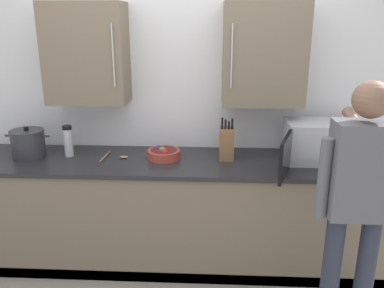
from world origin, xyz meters
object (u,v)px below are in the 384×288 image
Objects in this scene: wooden_spoon at (114,157)px; person_figure at (357,198)px; microwave_oven at (319,142)px; thermos_flask at (68,141)px; knife_block at (227,143)px; stock_pot at (28,143)px; fruit_bowl at (164,153)px.

person_figure is (1.61, -0.89, 0.09)m from wooden_spoon.
thermos_flask is at bearing 179.47° from microwave_oven.
knife_block reaches higher than stock_pot.
knife_block is at bearing 0.99° from stock_pot.
knife_block is 1.27m from thermos_flask.
person_figure is (-0.01, -0.90, -0.06)m from microwave_oven.
knife_block is 1.34× the size of thermos_flask.
wooden_spoon is at bearing -179.21° from fruit_bowl.
wooden_spoon is at bearing -179.72° from microwave_oven.
fruit_bowl reaches higher than wooden_spoon.
person_figure is (0.70, -0.91, -0.03)m from knife_block.
thermos_flask is at bearing 175.98° from wooden_spoon.
stock_pot is (-0.32, -0.03, -0.02)m from thermos_flask.
microwave_oven is 2.19× the size of knife_block.
fruit_bowl is 1.50m from person_figure.
stock_pot is at bearing -179.01° from knife_block.
microwave_oven is 2.07× the size of stock_pot.
microwave_oven is 1.62m from wooden_spoon.
thermos_flask is 0.32m from stock_pot.
fruit_bowl is at bearing 0.79° from wooden_spoon.
stock_pot is (-1.59, -0.03, -0.02)m from knife_block.
thermos_flask is at bearing 178.47° from fruit_bowl.
fruit_bowl is at bearing -1.53° from thermos_flask.
person_figure is at bearing -52.29° from knife_block.
fruit_bowl is at bearing 143.40° from person_figure.
thermos_flask is (-1.27, 0.00, -0.00)m from knife_block.
microwave_oven reaches higher than wooden_spoon.
microwave_oven is at bearing 89.61° from person_figure.
thermos_flask is 0.39m from wooden_spoon.
knife_block is (-0.71, 0.02, -0.03)m from microwave_oven.
knife_block is at bearing -0.13° from thermos_flask.
person_figure is at bearing -28.96° from wooden_spoon.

